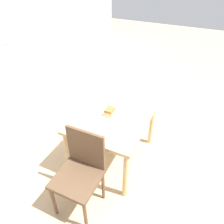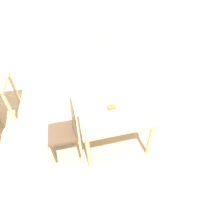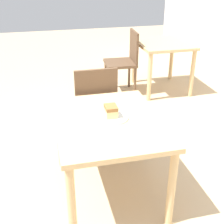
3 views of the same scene
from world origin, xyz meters
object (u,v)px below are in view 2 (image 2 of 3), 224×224
at_px(plate, 112,110).
at_px(cake_slice, 112,109).
at_px(chair_near_window, 67,129).
at_px(dining_table_near, 114,117).

relative_size(plate, cake_slice, 2.07).
height_order(chair_near_window, cake_slice, chair_near_window).
height_order(chair_near_window, plate, chair_near_window).
distance_m(chair_near_window, plate, 0.74).
distance_m(dining_table_near, chair_near_window, 0.74).
height_order(dining_table_near, plate, plate).
bearing_deg(plate, chair_near_window, -178.12).
xyz_separation_m(dining_table_near, chair_near_window, (-0.73, 0.02, -0.10)).
height_order(dining_table_near, chair_near_window, chair_near_window).
distance_m(chair_near_window, cake_slice, 0.74).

